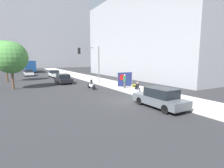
% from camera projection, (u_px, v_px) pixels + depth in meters
% --- Properties ---
extents(ground_plane, '(160.00, 160.00, 0.00)m').
position_uv_depth(ground_plane, '(130.00, 101.00, 15.61)').
color(ground_plane, '#303033').
extents(sidewalk_curb, '(4.13, 90.00, 0.13)m').
position_uv_depth(sidewalk_curb, '(97.00, 80.00, 30.35)').
color(sidewalk_curb, beige).
rests_on(sidewalk_curb, ground_plane).
extents(building_backdrop_far, '(52.00, 12.00, 39.78)m').
position_uv_depth(building_backdrop_far, '(28.00, 21.00, 74.32)').
color(building_backdrop_far, '#99999E').
rests_on(building_backdrop_far, ground_plane).
extents(building_backdrop_right, '(10.00, 32.00, 16.23)m').
position_uv_depth(building_backdrop_right, '(143.00, 37.00, 35.61)').
color(building_backdrop_right, '#99999E').
rests_on(building_backdrop_right, ground_plane).
extents(seated_protester, '(0.95, 0.77, 1.19)m').
position_uv_depth(seated_protester, '(138.00, 87.00, 18.09)').
color(seated_protester, '#474C56').
rests_on(seated_protester, sidewalk_curb).
extents(jogger_on_sidewalk, '(0.34, 0.34, 1.74)m').
position_uv_depth(jogger_on_sidewalk, '(125.00, 81.00, 21.26)').
color(jogger_on_sidewalk, '#424247').
rests_on(jogger_on_sidewalk, sidewalk_curb).
extents(pedestrian_behind, '(0.34, 0.34, 1.63)m').
position_uv_depth(pedestrian_behind, '(130.00, 80.00, 23.12)').
color(pedestrian_behind, '#756651').
rests_on(pedestrian_behind, sidewalk_curb).
extents(protest_banner, '(2.24, 0.06, 1.86)m').
position_uv_depth(protest_banner, '(125.00, 79.00, 22.55)').
color(protest_banner, slate).
rests_on(protest_banner, sidewalk_curb).
extents(traffic_light_pole, '(3.18, 2.95, 5.41)m').
position_uv_depth(traffic_light_pole, '(91.00, 58.00, 25.27)').
color(traffic_light_pole, slate).
rests_on(traffic_light_pole, sidewalk_curb).
extents(parked_car_curbside, '(1.75, 4.44, 1.53)m').
position_uv_depth(parked_car_curbside, '(160.00, 98.00, 13.21)').
color(parked_car_curbside, '#565B60').
rests_on(parked_car_curbside, ground_plane).
extents(car_on_road_nearest, '(1.84, 4.63, 1.43)m').
position_uv_depth(car_on_road_nearest, '(63.00, 79.00, 26.82)').
color(car_on_road_nearest, black).
rests_on(car_on_road_nearest, ground_plane).
extents(car_on_road_midblock, '(1.71, 4.34, 1.45)m').
position_uv_depth(car_on_road_midblock, '(54.00, 74.00, 35.80)').
color(car_on_road_midblock, white).
rests_on(car_on_road_midblock, ground_plane).
extents(car_on_road_distant, '(1.80, 4.35, 1.42)m').
position_uv_depth(car_on_road_distant, '(29.00, 73.00, 38.80)').
color(car_on_road_distant, silver).
rests_on(car_on_road_distant, ground_plane).
extents(city_bus_on_road, '(2.56, 11.14, 3.25)m').
position_uv_depth(city_bus_on_road, '(29.00, 66.00, 49.89)').
color(city_bus_on_road, navy).
rests_on(city_bus_on_road, ground_plane).
extents(motorcycle_on_road, '(0.28, 2.22, 1.21)m').
position_uv_depth(motorcycle_on_road, '(91.00, 85.00, 21.59)').
color(motorcycle_on_road, silver).
rests_on(motorcycle_on_road, ground_plane).
extents(street_tree_near_curb, '(3.86, 3.86, 5.81)m').
position_uv_depth(street_tree_near_curb, '(11.00, 58.00, 20.93)').
color(street_tree_near_curb, brown).
rests_on(street_tree_near_curb, ground_plane).
extents(street_tree_midblock, '(3.75, 3.75, 6.67)m').
position_uv_depth(street_tree_midblock, '(5.00, 52.00, 28.03)').
color(street_tree_midblock, brown).
rests_on(street_tree_midblock, ground_plane).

